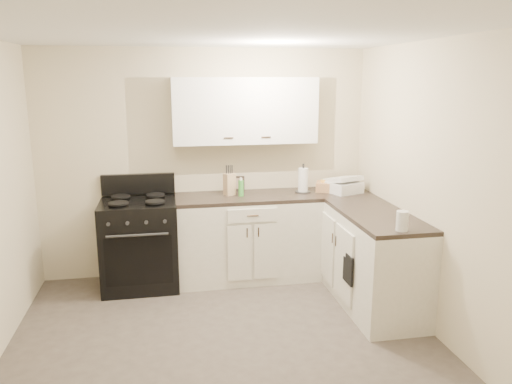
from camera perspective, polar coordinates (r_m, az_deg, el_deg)
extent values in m
plane|color=#473F38|center=(4.30, -3.28, -17.57)|extent=(3.60, 3.60, 0.00)
plane|color=white|center=(3.72, -3.80, 17.81)|extent=(3.60, 3.60, 0.00)
plane|color=beige|center=(5.58, -5.82, 3.22)|extent=(3.60, 0.00, 3.60)
plane|color=beige|center=(4.41, 20.35, -0.08)|extent=(0.00, 3.60, 3.60)
plane|color=beige|center=(2.15, 2.61, -12.74)|extent=(3.60, 0.00, 3.60)
cube|color=silver|center=(5.53, -0.96, -5.34)|extent=(1.55, 0.60, 0.90)
cube|color=silver|center=(5.23, 12.05, -6.73)|extent=(0.60, 1.90, 0.90)
cube|color=black|center=(5.40, -0.98, -0.60)|extent=(1.55, 0.60, 0.04)
cube|color=black|center=(5.09, 12.30, -1.74)|extent=(0.60, 1.90, 0.04)
cube|color=white|center=(5.41, -1.28, 9.28)|extent=(1.55, 0.30, 0.70)
cube|color=black|center=(5.44, -13.12, -5.88)|extent=(0.78, 0.67, 0.95)
cube|color=tan|center=(5.41, -3.05, 0.90)|extent=(0.14, 0.13, 0.24)
cylinder|color=white|center=(5.55, 5.40, 1.34)|extent=(0.14, 0.14, 0.27)
cylinder|color=green|center=(5.35, -1.73, 0.44)|extent=(0.06, 0.06, 0.17)
cube|color=black|center=(5.62, -2.01, 0.99)|extent=(0.14, 0.06, 0.17)
cube|color=tan|center=(5.64, 8.49, 0.59)|extent=(0.37, 0.31, 0.10)
cube|color=white|center=(5.61, 9.98, 0.56)|extent=(0.42, 0.41, 0.12)
cylinder|color=silver|center=(4.31, 16.37, -3.19)|extent=(0.13, 0.13, 0.17)
cube|color=black|center=(4.70, 10.60, -8.76)|extent=(0.02, 0.16, 0.27)
cube|color=black|center=(4.77, 10.27, -8.74)|extent=(0.02, 0.13, 0.22)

